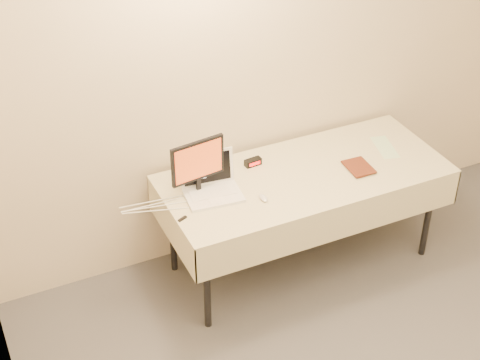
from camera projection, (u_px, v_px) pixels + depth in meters
name	position (u px, v px, depth m)	size (l,w,h in m)	color
back_wall	(275.00, 58.00, 4.71)	(4.00, 0.10, 2.70)	beige
table	(304.00, 181.00, 4.75)	(1.86, 0.81, 0.74)	black
laptop	(211.00, 184.00, 4.51)	(0.37, 0.31, 0.24)	white
monitor	(198.00, 163.00, 4.42)	(0.35, 0.14, 0.36)	black
book	(350.00, 158.00, 4.67)	(0.15, 0.02, 0.21)	maroon
alarm_clock	(253.00, 162.00, 4.78)	(0.12, 0.06, 0.05)	black
clicker	(263.00, 198.00, 4.47)	(0.04, 0.09, 0.02)	silver
paper_form	(385.00, 147.00, 4.97)	(0.11, 0.29, 0.00)	#C3EBBB
usb_dongle	(182.00, 219.00, 4.31)	(0.06, 0.02, 0.01)	black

